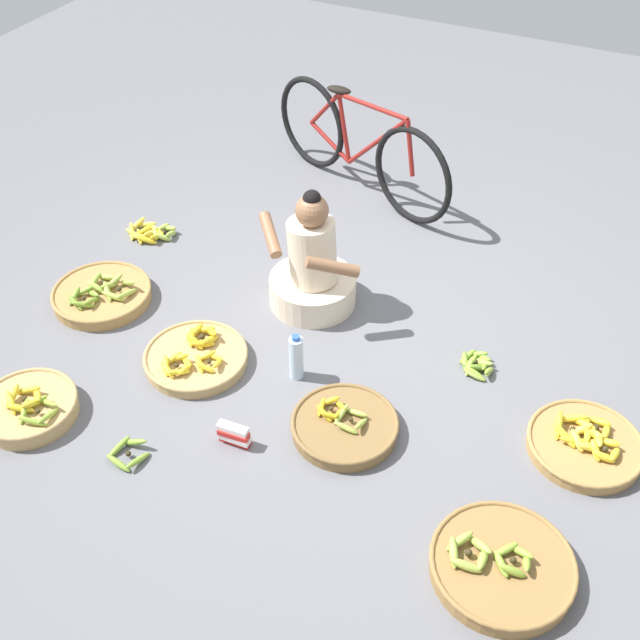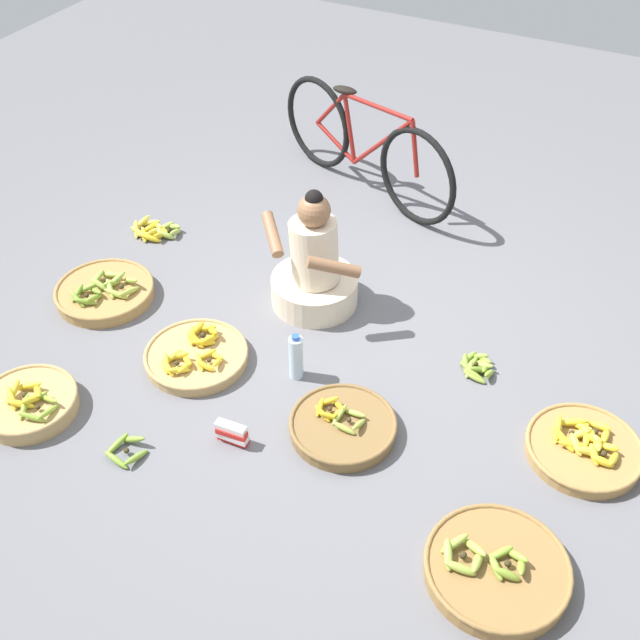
# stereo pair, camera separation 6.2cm
# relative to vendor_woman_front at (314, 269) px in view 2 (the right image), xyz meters

# --- Properties ---
(ground_plane) EXTENTS (10.00, 10.00, 0.00)m
(ground_plane) POSITION_rel_vendor_woman_front_xyz_m (0.29, -0.30, -0.25)
(ground_plane) COLOR slate
(vendor_woman_front) EXTENTS (0.73, 0.54, 0.78)m
(vendor_woman_front) POSITION_rel_vendor_woman_front_xyz_m (0.00, 0.00, 0.00)
(vendor_woman_front) COLOR beige
(vendor_woman_front) RESTS_ON ground
(bicycle_leaning) EXTENTS (1.59, 0.69, 0.73)m
(bicycle_leaning) POSITION_rel_vendor_woman_front_xyz_m (-0.27, 1.30, 0.11)
(bicycle_leaning) COLOR black
(bicycle_leaning) RESTS_ON ground
(banana_basket_back_left) EXTENTS (0.63, 0.63, 0.15)m
(banana_basket_back_left) POSITION_rel_vendor_woman_front_xyz_m (1.54, -1.29, -0.20)
(banana_basket_back_left) COLOR olive
(banana_basket_back_left) RESTS_ON ground
(banana_basket_back_center) EXTENTS (0.51, 0.51, 0.17)m
(banana_basket_back_center) POSITION_rel_vendor_woman_front_xyz_m (-0.91, -1.47, -0.19)
(banana_basket_back_center) COLOR tan
(banana_basket_back_center) RESTS_ON ground
(banana_basket_front_left) EXTENTS (0.55, 0.55, 0.13)m
(banana_basket_front_left) POSITION_rel_vendor_woman_front_xyz_m (0.61, -0.86, -0.20)
(banana_basket_front_left) COLOR brown
(banana_basket_front_left) RESTS_ON ground
(banana_basket_mid_left) EXTENTS (0.57, 0.57, 0.15)m
(banana_basket_mid_left) POSITION_rel_vendor_woman_front_xyz_m (1.73, -0.45, -0.20)
(banana_basket_mid_left) COLOR #A87F47
(banana_basket_mid_left) RESTS_ON ground
(banana_basket_front_center) EXTENTS (0.58, 0.58, 0.14)m
(banana_basket_front_center) POSITION_rel_vendor_woman_front_xyz_m (-0.34, -0.76, -0.20)
(banana_basket_front_center) COLOR tan
(banana_basket_front_center) RESTS_ON ground
(banana_basket_back_right) EXTENTS (0.60, 0.60, 0.16)m
(banana_basket_back_right) POSITION_rel_vendor_woman_front_xyz_m (-1.15, -0.54, -0.20)
(banana_basket_back_right) COLOR #A87F47
(banana_basket_back_right) RESTS_ON ground
(loose_bananas_near_bicycle) EXTENTS (0.20, 0.19, 0.09)m
(loose_bananas_near_bicycle) POSITION_rel_vendor_woman_front_xyz_m (-0.29, -1.47, -0.22)
(loose_bananas_near_bicycle) COLOR olive
(loose_bananas_near_bicycle) RESTS_ON ground
(loose_bananas_near_vendor) EXTENTS (0.21, 0.21, 0.08)m
(loose_bananas_near_vendor) POSITION_rel_vendor_woman_front_xyz_m (1.07, -0.12, -0.22)
(loose_bananas_near_vendor) COLOR #9EB747
(loose_bananas_near_vendor) RESTS_ON ground
(loose_bananas_mid_right) EXTENTS (0.35, 0.27, 0.10)m
(loose_bananas_mid_right) POSITION_rel_vendor_woman_front_xyz_m (-1.29, 0.15, -0.22)
(loose_bananas_mid_right) COLOR gold
(loose_bananas_mid_right) RESTS_ON ground
(water_bottle) EXTENTS (0.08, 0.08, 0.29)m
(water_bottle) POSITION_rel_vendor_woman_front_xyz_m (0.20, -0.61, -0.11)
(water_bottle) COLOR silver
(water_bottle) RESTS_ON ground
(packet_carton_stack) EXTENTS (0.17, 0.07, 0.12)m
(packet_carton_stack) POSITION_rel_vendor_woman_front_xyz_m (0.14, -1.17, -0.19)
(packet_carton_stack) COLOR red
(packet_carton_stack) RESTS_ON ground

